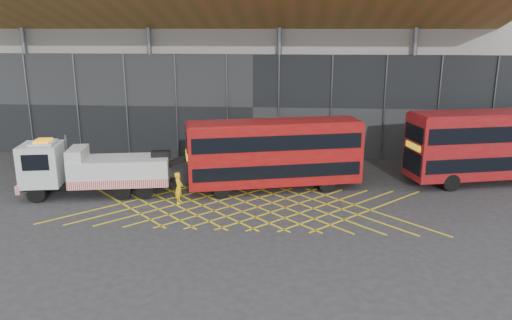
# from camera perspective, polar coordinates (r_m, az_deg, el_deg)

# --- Properties ---
(ground_plane) EXTENTS (120.00, 120.00, 0.00)m
(ground_plane) POSITION_cam_1_polar(r_m,az_deg,el_deg) (29.22, -6.13, -5.19)
(ground_plane) COLOR #29292B
(road_markings) EXTENTS (21.56, 7.16, 0.01)m
(road_markings) POSITION_cam_1_polar(r_m,az_deg,el_deg) (28.89, -1.42, -5.34)
(road_markings) COLOR yellow
(road_markings) RESTS_ON ground_plane
(construction_building) EXTENTS (55.00, 23.97, 18.00)m
(construction_building) POSITION_cam_1_polar(r_m,az_deg,el_deg) (45.47, 0.29, 13.65)
(construction_building) COLOR gray
(construction_building) RESTS_ON ground_plane
(recovery_truck) EXTENTS (10.42, 3.94, 3.61)m
(recovery_truck) POSITION_cam_1_polar(r_m,az_deg,el_deg) (31.93, -18.32, -0.99)
(recovery_truck) COLOR black
(recovery_truck) RESTS_ON ground_plane
(bus_towed) EXTENTS (11.12, 5.11, 4.42)m
(bus_towed) POSITION_cam_1_polar(r_m,az_deg,el_deg) (31.21, 2.07, 0.91)
(bus_towed) COLOR maroon
(bus_towed) RESTS_ON ground_plane
(bus_second) EXTENTS (12.00, 5.45, 4.77)m
(bus_second) POSITION_cam_1_polar(r_m,az_deg,el_deg) (36.20, 25.80, 1.70)
(bus_second) COLOR maroon
(bus_second) RESTS_ON ground_plane
(worker) EXTENTS (0.45, 0.68, 1.86)m
(worker) POSITION_cam_1_polar(r_m,az_deg,el_deg) (29.54, -8.82, -3.16)
(worker) COLOR yellow
(worker) RESTS_ON ground_plane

